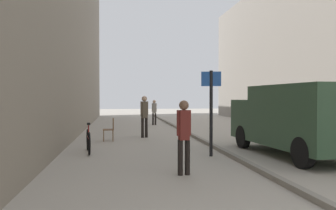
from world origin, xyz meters
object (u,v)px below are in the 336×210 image
(pedestrian_mid_block, at_px, (184,132))
(pedestrian_far_crossing, at_px, (144,114))
(bicycle_leaning, at_px, (88,141))
(pedestrian_main_foreground, at_px, (154,111))
(street_sign_post, at_px, (211,105))
(cafe_chair_near_window, at_px, (110,128))
(delivery_van, at_px, (297,118))

(pedestrian_mid_block, xyz_separation_m, pedestrian_far_crossing, (-0.36, 7.61, 0.07))
(bicycle_leaning, bearing_deg, pedestrian_far_crossing, 54.84)
(pedestrian_main_foreground, xyz_separation_m, bicycle_leaning, (-3.24, -10.98, -0.55))
(street_sign_post, xyz_separation_m, bicycle_leaning, (-3.75, 1.21, -1.16))
(street_sign_post, distance_m, bicycle_leaning, 4.11)
(street_sign_post, bearing_deg, cafe_chair_near_window, -41.31)
(pedestrian_far_crossing, bearing_deg, pedestrian_mid_block, -107.94)
(delivery_van, bearing_deg, pedestrian_main_foreground, 100.20)
(pedestrian_mid_block, relative_size, cafe_chair_near_window, 1.83)
(pedestrian_mid_block, xyz_separation_m, bicycle_leaning, (-2.46, 3.62, -0.61))
(pedestrian_far_crossing, relative_size, delivery_van, 0.35)
(pedestrian_mid_block, height_order, street_sign_post, street_sign_post)
(pedestrian_main_foreground, height_order, pedestrian_far_crossing, pedestrian_far_crossing)
(street_sign_post, relative_size, bicycle_leaning, 1.47)
(delivery_van, relative_size, bicycle_leaning, 3.01)
(pedestrian_far_crossing, height_order, cafe_chair_near_window, pedestrian_far_crossing)
(pedestrian_far_crossing, bearing_deg, bicycle_leaning, -138.44)
(pedestrian_main_foreground, distance_m, delivery_van, 12.88)
(pedestrian_mid_block, relative_size, street_sign_post, 0.66)
(pedestrian_main_foreground, bearing_deg, pedestrian_mid_block, -100.61)
(pedestrian_mid_block, xyz_separation_m, delivery_van, (3.92, 2.11, 0.18))
(pedestrian_main_foreground, relative_size, street_sign_post, 0.62)
(delivery_van, height_order, street_sign_post, street_sign_post)
(pedestrian_far_crossing, height_order, bicycle_leaning, pedestrian_far_crossing)
(street_sign_post, distance_m, cafe_chair_near_window, 5.30)
(pedestrian_mid_block, height_order, cafe_chair_near_window, pedestrian_mid_block)
(cafe_chair_near_window, bearing_deg, street_sign_post, -145.68)
(pedestrian_main_foreground, bearing_deg, delivery_van, -83.46)
(street_sign_post, height_order, cafe_chair_near_window, street_sign_post)
(pedestrian_main_foreground, height_order, pedestrian_mid_block, pedestrian_mid_block)
(bicycle_leaning, bearing_deg, street_sign_post, -25.27)
(pedestrian_main_foreground, distance_m, cafe_chair_near_window, 8.45)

